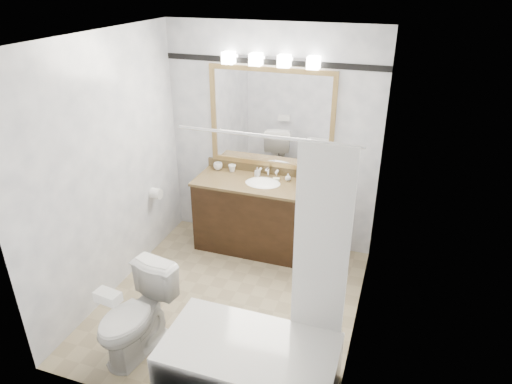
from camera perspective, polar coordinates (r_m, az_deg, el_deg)
room at (r=3.97m, az=-3.66°, el=0.57°), size 2.42×2.62×2.52m
vanity at (r=5.18m, az=0.83°, el=-2.94°), size 1.53×0.58×0.97m
mirror at (r=5.01m, az=1.87°, el=9.14°), size 1.40×0.04×1.10m
vanity_light_bar at (r=4.81m, az=1.78°, el=16.20°), size 1.02×0.14×0.12m
accent_stripe at (r=4.88m, az=2.01°, el=15.94°), size 2.40×0.01×0.06m
bathtub at (r=3.69m, az=-0.34°, el=-20.36°), size 1.30×0.75×1.96m
tp_roll at (r=5.22m, az=-12.37°, el=-0.21°), size 0.11×0.12×0.12m
toilet at (r=4.04m, az=-14.85°, el=-14.71°), size 0.54×0.79×0.74m
tissue_box at (r=3.61m, az=-18.03°, el=-12.34°), size 0.21×0.13×0.08m
coffee_maker at (r=4.75m, az=7.95°, el=1.93°), size 0.18×0.23×0.35m
cup_left at (r=5.34m, az=-4.77°, el=3.23°), size 0.13×0.13×0.08m
cup_right at (r=5.28m, az=-3.00°, el=2.99°), size 0.11×0.11×0.08m
soap_bottle_a at (r=5.15m, az=0.17°, el=2.55°), size 0.06×0.06×0.10m
soap_bottle_b at (r=5.05m, az=4.02°, el=1.86°), size 0.07×0.07×0.08m
soap_bar at (r=5.07m, az=2.54°, el=1.62°), size 0.08×0.06×0.02m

